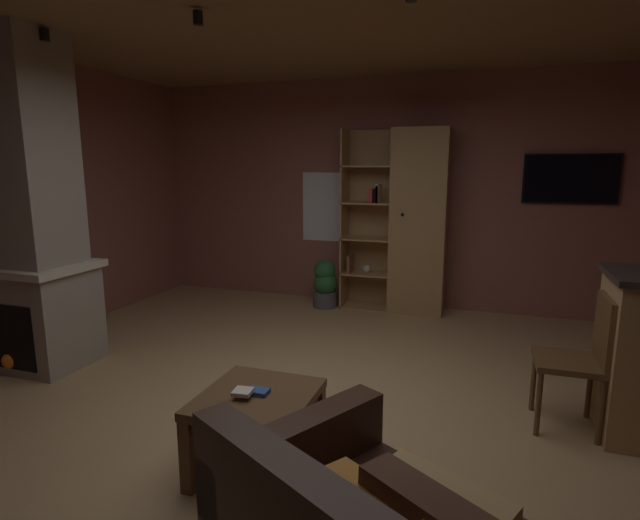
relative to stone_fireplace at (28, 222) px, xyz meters
name	(u,v)px	position (x,y,z in m)	size (l,w,h in m)	color
floor	(302,417)	(2.54, -0.15, -1.27)	(6.18, 6.17, 0.02)	tan
wall_back	(390,194)	(2.54, 2.96, 0.14)	(6.30, 0.06, 2.80)	#8E544C
window_pane_back	(331,207)	(1.78, 2.93, -0.05)	(0.76, 0.01, 0.88)	white
stone_fireplace	(28,222)	(0.00, 0.00, 0.00)	(0.94, 0.75, 2.80)	gray
bookshelf_cabinet	(412,223)	(2.86, 2.69, -0.19)	(1.23, 0.41, 2.16)	#A87F51
coffee_table	(257,410)	(2.53, -0.83, -0.88)	(0.62, 0.66, 0.47)	brown
table_book_0	(258,391)	(2.53, -0.81, -0.78)	(0.12, 0.09, 0.02)	#2D4C8C
table_book_1	(243,392)	(2.47, -0.89, -0.76)	(0.10, 0.10, 0.02)	beige
dining_chair	(583,354)	(4.34, 0.29, -0.73)	(0.43, 0.43, 0.92)	brown
potted_floor_plant	(325,284)	(1.84, 2.50, -0.97)	(0.31, 0.33, 0.60)	#4C4C51
wall_mounted_tv	(570,179)	(4.53, 2.90, 0.33)	(0.97, 0.06, 0.54)	black
track_light_spot_0	(44,35)	(0.39, 0.00, 1.46)	(0.07, 0.07, 0.09)	black
track_light_spot_1	(198,18)	(1.75, 0.00, 1.46)	(0.07, 0.07, 0.09)	black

